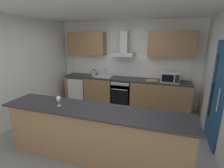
% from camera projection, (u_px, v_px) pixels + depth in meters
% --- Properties ---
extents(ground, '(5.38, 4.94, 0.02)m').
position_uv_depth(ground, '(105.00, 133.00, 3.80)').
color(ground, gray).
extents(ceiling, '(5.38, 4.94, 0.02)m').
position_uv_depth(ceiling, '(104.00, 9.00, 3.10)').
color(ceiling, white).
extents(wall_back, '(5.38, 0.12, 2.60)m').
position_uv_depth(wall_back, '(127.00, 63.00, 5.31)').
color(wall_back, silver).
rests_on(wall_back, ground).
extents(wall_left, '(0.12, 4.94, 2.60)m').
position_uv_depth(wall_left, '(20.00, 71.00, 4.13)').
color(wall_left, silver).
rests_on(wall_left, ground).
extents(backsplash_tile, '(3.72, 0.02, 0.66)m').
position_uv_depth(backsplash_tile, '(126.00, 66.00, 5.26)').
color(backsplash_tile, white).
extents(counter_back, '(3.86, 0.60, 0.90)m').
position_uv_depth(counter_back, '(123.00, 92.00, 5.19)').
color(counter_back, olive).
rests_on(counter_back, ground).
extents(counter_island, '(3.21, 0.64, 0.96)m').
position_uv_depth(counter_island, '(94.00, 134.00, 2.87)').
color(counter_island, olive).
rests_on(counter_island, ground).
extents(upper_cabinets, '(3.80, 0.32, 0.70)m').
position_uv_depth(upper_cabinets, '(126.00, 44.00, 4.94)').
color(upper_cabinets, olive).
extents(side_door, '(0.08, 0.85, 2.05)m').
position_uv_depth(side_door, '(217.00, 95.00, 3.20)').
color(side_door, navy).
rests_on(side_door, ground).
extents(oven, '(0.60, 0.62, 0.80)m').
position_uv_depth(oven, '(122.00, 92.00, 5.17)').
color(oven, slate).
rests_on(oven, ground).
extents(refrigerator, '(0.58, 0.60, 0.85)m').
position_uv_depth(refrigerator, '(80.00, 89.00, 5.63)').
color(refrigerator, white).
rests_on(refrigerator, ground).
extents(microwave, '(0.50, 0.38, 0.30)m').
position_uv_depth(microwave, '(170.00, 77.00, 4.58)').
color(microwave, '#B7BABC').
rests_on(microwave, counter_back).
extents(sink, '(0.50, 0.40, 0.26)m').
position_uv_depth(sink, '(105.00, 76.00, 5.23)').
color(sink, silver).
rests_on(sink, counter_back).
extents(kettle, '(0.29, 0.15, 0.24)m').
position_uv_depth(kettle, '(94.00, 73.00, 5.28)').
color(kettle, '#B7BABC').
rests_on(kettle, counter_back).
extents(range_hood, '(0.62, 0.45, 0.72)m').
position_uv_depth(range_hood, '(124.00, 48.00, 4.94)').
color(range_hood, '#B7BABC').
extents(wine_glass, '(0.08, 0.08, 0.18)m').
position_uv_depth(wine_glass, '(59.00, 99.00, 2.84)').
color(wine_glass, silver).
rests_on(wine_glass, counter_island).
extents(chopping_board, '(0.39, 0.30, 0.02)m').
position_uv_depth(chopping_board, '(152.00, 80.00, 4.77)').
color(chopping_board, tan).
rests_on(chopping_board, counter_back).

